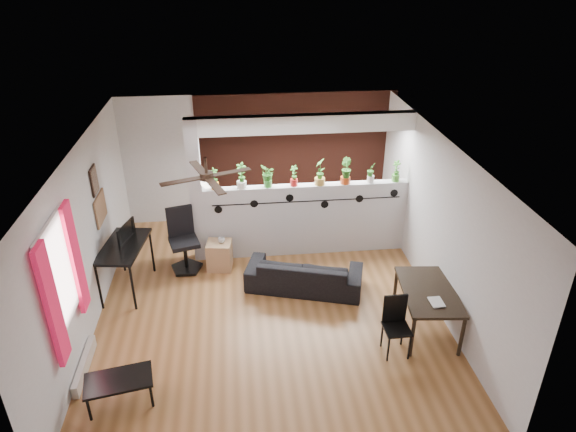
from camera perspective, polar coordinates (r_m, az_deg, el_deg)
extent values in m
cube|color=brown|center=(8.29, -2.14, -9.92)|extent=(6.30, 7.10, 0.10)
cube|color=#B7B7BA|center=(10.28, -3.55, 6.43)|extent=(6.30, 0.04, 2.90)
cube|color=#B7B7BA|center=(5.13, 0.28, -18.31)|extent=(6.30, 0.04, 2.90)
cube|color=#B7B7BA|center=(7.85, -21.78, -2.63)|extent=(0.04, 7.10, 2.90)
cube|color=#B7B7BA|center=(8.12, 16.45, -0.69)|extent=(0.04, 7.10, 2.90)
cube|color=white|center=(6.99, -2.52, 7.97)|extent=(6.30, 7.10, 0.10)
cube|color=#BCBCC1|center=(9.23, 2.04, -0.36)|extent=(3.60, 0.18, 1.35)
cube|color=white|center=(8.55, 2.23, 10.23)|extent=(3.60, 0.18, 0.30)
cube|color=#BCBCC1|center=(8.90, -10.18, 2.58)|extent=(0.22, 0.20, 2.60)
cube|color=#A2432F|center=(10.30, 0.94, 6.52)|extent=(3.90, 0.05, 2.60)
cube|color=black|center=(8.96, 2.16, 1.65)|extent=(3.31, 0.01, 0.02)
cylinder|color=black|center=(8.92, -7.75, 0.70)|extent=(0.14, 0.01, 0.14)
cylinder|color=black|center=(8.88, -3.78, 1.36)|extent=(0.14, 0.01, 0.14)
cylinder|color=black|center=(8.89, 0.19, 2.02)|extent=(0.14, 0.01, 0.14)
cylinder|color=black|center=(9.04, 4.10, 1.28)|extent=(0.14, 0.01, 0.14)
cylinder|color=black|center=(9.13, 7.95, 1.91)|extent=(0.14, 0.01, 0.14)
cylinder|color=black|center=(9.27, 11.71, 2.51)|extent=(0.14, 0.01, 0.14)
cube|color=white|center=(6.73, -24.18, -5.85)|extent=(0.02, 0.95, 1.25)
cube|color=white|center=(6.73, -24.06, -5.85)|extent=(0.04, 1.05, 1.35)
cube|color=red|center=(6.38, -24.73, -9.03)|extent=(0.06, 0.30, 1.55)
cube|color=red|center=(7.17, -22.56, -4.35)|extent=(0.06, 0.30, 1.55)
cube|color=beige|center=(7.57, -21.68, -15.17)|extent=(0.08, 1.00, 0.18)
cube|color=#865E41|center=(8.63, -20.12, 0.80)|extent=(0.03, 0.60, 0.45)
cube|color=#8C7259|center=(8.39, -20.73, 3.70)|extent=(0.03, 0.30, 0.40)
cube|color=black|center=(8.39, -20.76, 3.70)|extent=(0.02, 0.34, 0.44)
cylinder|color=black|center=(6.76, -9.13, 5.59)|extent=(0.04, 0.04, 0.20)
cylinder|color=black|center=(6.81, -9.04, 4.42)|extent=(0.18, 0.18, 0.10)
sphere|color=white|center=(6.85, -8.98, 3.73)|extent=(0.17, 0.17, 0.17)
cube|color=black|center=(6.91, -6.35, 4.86)|extent=(0.55, 0.29, 0.01)
cube|color=black|center=(7.12, -9.89, 5.29)|extent=(0.29, 0.55, 0.01)
cube|color=black|center=(6.74, -11.78, 3.81)|extent=(0.55, 0.29, 0.01)
cube|color=black|center=(6.52, -8.10, 3.31)|extent=(0.29, 0.55, 0.01)
cylinder|color=orange|center=(8.84, -8.10, 3.35)|extent=(0.13, 0.13, 0.12)
imported|color=#1D5518|center=(8.76, -8.18, 4.43)|extent=(0.24, 0.23, 0.28)
cylinder|color=white|center=(8.83, -5.17, 3.49)|extent=(0.17, 0.17, 0.12)
imported|color=#1D5518|center=(8.74, -5.23, 4.80)|extent=(0.29, 0.27, 0.36)
cylinder|color=green|center=(8.84, -2.24, 3.64)|extent=(0.14, 0.14, 0.12)
imported|color=#1D5518|center=(8.77, -2.26, 4.77)|extent=(0.16, 0.20, 0.30)
cylinder|color=red|center=(8.88, 0.67, 3.77)|extent=(0.13, 0.13, 0.12)
imported|color=#1D5518|center=(8.81, 0.67, 4.82)|extent=(0.23, 0.23, 0.27)
cylinder|color=gold|center=(8.94, 3.55, 3.88)|extent=(0.18, 0.18, 0.12)
imported|color=#1D5518|center=(8.85, 3.59, 5.27)|extent=(0.28, 0.31, 0.39)
cylinder|color=#C44417|center=(9.03, 6.38, 3.99)|extent=(0.17, 0.17, 0.12)
imported|color=#1D5518|center=(8.94, 6.45, 5.30)|extent=(0.26, 0.29, 0.37)
cylinder|color=white|center=(9.13, 9.16, 4.09)|extent=(0.12, 0.12, 0.12)
imported|color=#1D5518|center=(9.07, 9.24, 5.09)|extent=(0.22, 0.20, 0.26)
cylinder|color=#4B9837|center=(9.26, 11.86, 4.17)|extent=(0.14, 0.14, 0.12)
imported|color=#1D5518|center=(9.19, 11.97, 5.23)|extent=(0.24, 0.25, 0.29)
imported|color=black|center=(8.46, 1.82, -6.44)|extent=(1.91, 1.18, 0.52)
cube|color=#A57C57|center=(9.03, -7.62, -4.35)|extent=(0.46, 0.42, 0.51)
imported|color=gray|center=(8.88, -7.41, -2.69)|extent=(0.15, 0.15, 0.09)
cube|color=black|center=(8.54, -17.84, -3.22)|extent=(0.76, 1.23, 0.04)
cylinder|color=black|center=(8.43, -20.26, -7.44)|extent=(0.04, 0.04, 0.79)
cylinder|color=black|center=(8.25, -16.86, -7.67)|extent=(0.04, 0.04, 0.79)
cylinder|color=black|center=(9.26, -17.98, -3.70)|extent=(0.04, 0.04, 0.79)
cylinder|color=black|center=(9.10, -14.87, -3.83)|extent=(0.04, 0.04, 0.79)
imported|color=black|center=(8.61, -17.77, -2.10)|extent=(0.30, 0.14, 0.17)
cylinder|color=black|center=(9.18, -11.17, -5.66)|extent=(0.58, 0.58, 0.04)
cylinder|color=black|center=(9.05, -11.31, -4.35)|extent=(0.07, 0.07, 0.49)
cube|color=black|center=(8.91, -11.47, -2.88)|extent=(0.58, 0.58, 0.08)
cube|color=black|center=(8.95, -11.92, -0.51)|extent=(0.45, 0.18, 0.54)
cube|color=black|center=(7.65, 15.42, -8.08)|extent=(0.87, 1.31, 0.04)
cylinder|color=black|center=(7.33, 13.64, -12.97)|extent=(0.05, 0.05, 0.63)
cylinder|color=black|center=(7.52, 18.74, -12.61)|extent=(0.05, 0.05, 0.63)
cylinder|color=black|center=(8.22, 11.84, -7.76)|extent=(0.05, 0.05, 0.63)
cylinder|color=black|center=(8.39, 16.38, -7.58)|extent=(0.05, 0.05, 0.63)
imported|color=gray|center=(7.37, 15.52, -9.26)|extent=(0.18, 0.24, 0.02)
cube|color=black|center=(7.27, 12.00, -12.18)|extent=(0.36, 0.36, 0.03)
cube|color=black|center=(7.24, 11.79, -10.00)|extent=(0.33, 0.03, 0.44)
cube|color=black|center=(7.25, 11.08, -14.30)|extent=(0.02, 0.02, 0.41)
cube|color=black|center=(7.34, 13.32, -13.99)|extent=(0.02, 0.02, 0.41)
cube|color=black|center=(7.33, 10.53, -11.55)|extent=(0.02, 0.02, 0.84)
cube|color=black|center=(7.41, 12.74, -11.27)|extent=(0.02, 0.02, 0.84)
cube|color=black|center=(6.82, -18.34, -16.94)|extent=(0.87, 0.58, 0.04)
cylinder|color=black|center=(6.87, -21.25, -19.41)|extent=(0.04, 0.04, 0.34)
cylinder|color=black|center=(6.80, -14.92, -18.76)|extent=(0.04, 0.04, 0.34)
cylinder|color=black|center=(7.12, -21.12, -17.32)|extent=(0.04, 0.04, 0.34)
cylinder|color=black|center=(7.06, -15.10, -16.68)|extent=(0.04, 0.04, 0.34)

